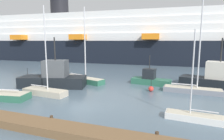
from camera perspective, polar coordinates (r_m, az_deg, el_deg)
ground_plane at (r=18.23m, az=-10.50°, el=-11.20°), size 600.00×600.00×0.00m
dock_pier at (r=14.64m, az=-19.76°, el=-15.48°), size 19.08×1.86×0.70m
sailboat_0 at (r=24.88m, az=22.84°, el=-4.99°), size 6.66×1.95×11.92m
sailboat_2 at (r=16.55m, az=23.42°, el=-12.51°), size 4.45×1.41×7.01m
sailboat_3 at (r=29.04m, az=-8.67°, el=-2.51°), size 7.47×3.77×10.89m
sailboat_4 at (r=23.33m, az=-19.37°, el=-5.89°), size 5.51×1.90×9.91m
fishing_boat_0 at (r=26.85m, az=-16.98°, el=-2.23°), size 9.09×5.20×6.62m
fishing_boat_1 at (r=27.83m, az=11.39°, el=-2.71°), size 5.63×2.59×4.14m
fishing_boat_2 at (r=29.13m, az=28.77°, el=-2.19°), size 9.27×4.89×6.54m
channel_buoy_0 at (r=34.15m, az=-23.84°, el=-1.76°), size 0.78×0.78×1.76m
channel_buoy_1 at (r=24.06m, az=11.56°, el=-5.51°), size 0.64×0.64×1.44m
cruise_ship at (r=58.23m, az=2.24°, el=8.92°), size 113.06×21.54×19.91m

